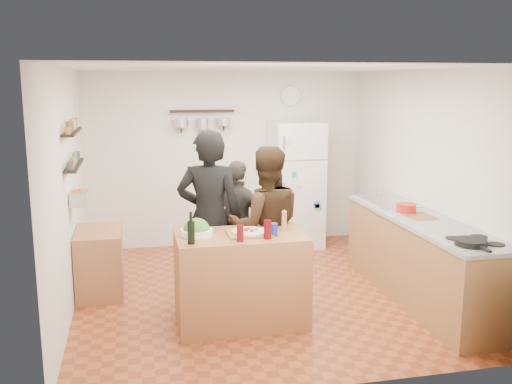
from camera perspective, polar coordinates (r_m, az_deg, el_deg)
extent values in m
plane|color=brown|center=(6.58, 0.19, -10.05)|extent=(4.20, 4.20, 0.00)
plane|color=white|center=(6.13, 0.21, 12.29)|extent=(4.20, 4.20, 0.00)
plane|color=silver|center=(8.27, -2.99, 3.30)|extent=(4.00, 0.00, 4.00)
plane|color=silver|center=(6.12, -18.39, -0.04)|extent=(0.00, 4.20, 4.20)
plane|color=silver|center=(6.94, 16.52, 1.34)|extent=(0.00, 4.20, 4.20)
cube|color=#A2633B|center=(5.67, -1.53, -8.69)|extent=(1.25, 0.72, 0.91)
cube|color=brown|center=(5.52, -0.70, -4.16)|extent=(0.42, 0.34, 0.02)
cylinder|color=beige|center=(5.52, -0.70, -3.97)|extent=(0.34, 0.34, 0.02)
cylinder|color=white|center=(5.51, -5.96, -4.04)|extent=(0.31, 0.31, 0.06)
cylinder|color=black|center=(5.22, -6.51, -4.07)|extent=(0.07, 0.07, 0.21)
cylinder|color=#58070E|center=(5.27, -1.60, -4.13)|extent=(0.06, 0.06, 0.16)
cylinder|color=#50060C|center=(5.36, 1.16, -3.76)|extent=(0.07, 0.07, 0.18)
cylinder|color=#A77646|center=(5.65, 2.84, -3.06)|extent=(0.05, 0.05, 0.16)
cylinder|color=navy|center=(5.46, 1.78, -3.78)|extent=(0.08, 0.08, 0.12)
imported|color=black|center=(6.04, -4.66, -2.63)|extent=(0.78, 0.61, 1.89)
imported|color=black|center=(6.04, 0.98, -3.46)|extent=(0.88, 0.71, 1.71)
imported|color=#302D2A|center=(6.54, -1.81, -3.33)|extent=(0.92, 0.80, 1.49)
cube|color=#9E7042|center=(6.52, 16.14, -6.51)|extent=(0.63, 2.63, 0.90)
cube|color=white|center=(5.61, 21.00, -4.77)|extent=(0.60, 0.62, 0.02)
cylinder|color=black|center=(5.47, 20.69, -4.74)|extent=(0.29, 0.29, 0.05)
cube|color=silver|center=(7.13, 13.11, -0.98)|extent=(0.50, 0.80, 0.03)
cube|color=olive|center=(6.45, 16.10, -2.45)|extent=(0.30, 0.40, 0.02)
cylinder|color=#A62012|center=(6.62, 14.78, -1.54)|extent=(0.22, 0.22, 0.09)
cube|color=white|center=(8.20, 4.00, 0.74)|extent=(0.70, 0.68, 1.80)
cylinder|color=silver|center=(8.39, 3.48, 9.57)|extent=(0.30, 0.03, 0.30)
cube|color=black|center=(6.27, -17.71, 2.58)|extent=(0.12, 1.00, 0.02)
cube|color=black|center=(6.23, -17.90, 5.76)|extent=(0.12, 1.00, 0.02)
cube|color=silver|center=(6.33, -17.25, -0.54)|extent=(0.18, 0.35, 0.14)
cube|color=#A36944|center=(6.70, -15.36, -6.73)|extent=(0.50, 0.80, 0.73)
cube|color=black|center=(8.06, -5.40, 8.06)|extent=(0.90, 0.04, 0.04)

